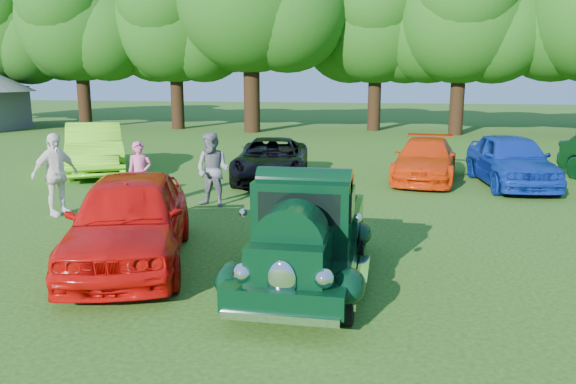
% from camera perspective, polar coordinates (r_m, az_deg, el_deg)
% --- Properties ---
extents(ground, '(120.00, 120.00, 0.00)m').
position_cam_1_polar(ground, '(9.73, -3.22, -7.55)').
color(ground, '#1B4A11').
rests_on(ground, ground).
extents(hero_pickup, '(2.03, 4.35, 1.70)m').
position_cam_1_polar(hero_pickup, '(8.84, 1.83, -4.52)').
color(hero_pickup, black).
rests_on(hero_pickup, ground).
extents(red_convertible, '(3.18, 4.98, 1.58)m').
position_cam_1_polar(red_convertible, '(10.07, -15.76, -2.62)').
color(red_convertible, red).
rests_on(red_convertible, ground).
extents(back_car_lime, '(4.00, 5.22, 1.65)m').
position_cam_1_polar(back_car_lime, '(20.01, -19.06, 4.25)').
color(back_car_lime, '#6CD91C').
rests_on(back_car_lime, ground).
extents(back_car_black, '(2.76, 4.94, 1.31)m').
position_cam_1_polar(back_car_black, '(17.45, -1.68, 3.30)').
color(back_car_black, black).
rests_on(back_car_black, ground).
extents(back_car_orange, '(2.34, 4.63, 1.29)m').
position_cam_1_polar(back_car_orange, '(18.04, 13.77, 3.22)').
color(back_car_orange, red).
rests_on(back_car_orange, ground).
extents(back_car_blue, '(2.31, 4.71, 1.55)m').
position_cam_1_polar(back_car_blue, '(17.84, 21.71, 3.05)').
color(back_car_blue, '#0E2C9A').
rests_on(back_car_blue, ground).
extents(spectator_pink, '(0.72, 0.64, 1.65)m').
position_cam_1_polar(spectator_pink, '(14.27, -14.80, 1.71)').
color(spectator_pink, '#D45787').
rests_on(spectator_pink, ground).
extents(spectator_grey, '(1.04, 0.89, 1.85)m').
position_cam_1_polar(spectator_grey, '(13.99, -7.67, 2.23)').
color(spectator_grey, slate).
rests_on(spectator_grey, ground).
extents(spectator_white, '(0.93, 1.22, 1.93)m').
position_cam_1_polar(spectator_white, '(14.10, -22.58, 1.66)').
color(spectator_white, white).
rests_on(spectator_white, ground).
extents(tree_line, '(64.29, 10.51, 12.41)m').
position_cam_1_polar(tree_line, '(32.99, 9.25, 18.26)').
color(tree_line, '#301F10').
rests_on(tree_line, ground).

